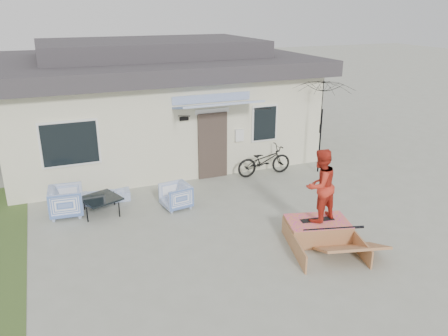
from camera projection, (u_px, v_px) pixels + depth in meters
name	position (u px, v px, depth m)	size (l,w,h in m)	color
ground	(242.00, 249.00, 10.13)	(90.00, 90.00, 0.00)	gray
house	(153.00, 99.00, 16.42)	(10.80, 8.49, 4.10)	beige
loveseat	(106.00, 192.00, 12.53)	(1.31, 0.38, 0.51)	#4467B5
armchair_left	(66.00, 200.00, 11.63)	(0.83, 0.78, 0.85)	#4467B5
armchair_right	(176.00, 195.00, 12.08)	(0.72, 0.67, 0.74)	#4467B5
coffee_table	(101.00, 205.00, 11.80)	(0.90, 0.90, 0.44)	black
bicycle	(264.00, 157.00, 14.36)	(0.64, 1.84, 1.18)	black
patio_umbrella	(322.00, 120.00, 14.26)	(2.18, 2.06, 2.20)	black
skate_ramp	(317.00, 230.00, 10.47)	(1.41, 1.88, 0.47)	#A2693F
skateboard	(317.00, 219.00, 10.43)	(0.80, 0.20, 0.05)	black
skater	(320.00, 184.00, 10.13)	(0.84, 0.65, 1.71)	red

